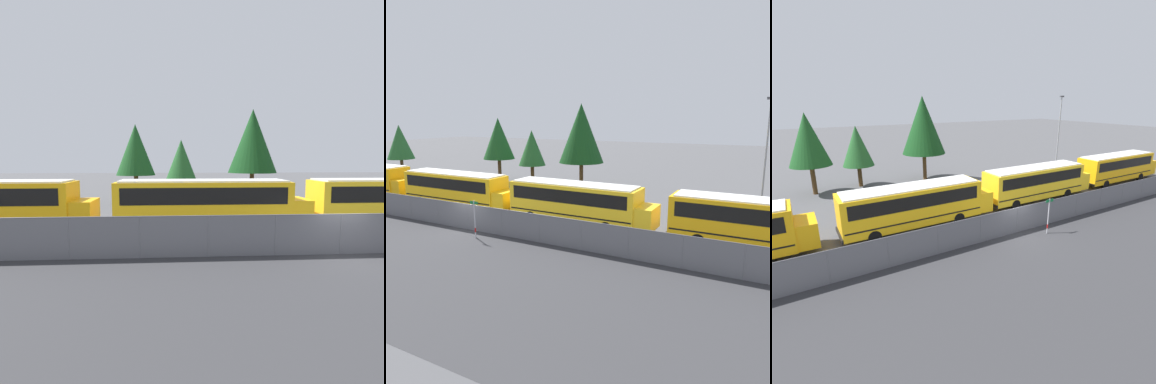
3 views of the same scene
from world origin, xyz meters
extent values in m
plane|color=#4C4C4F|center=(0.00, 0.00, 0.00)|extent=(200.00, 200.00, 0.00)
cube|color=#333335|center=(0.00, -6.00, 0.00)|extent=(95.90, 12.00, 0.01)
cube|color=#9EA0A5|center=(0.00, 0.00, 0.95)|extent=(61.90, 0.03, 1.90)
cube|color=slate|center=(0.00, -0.01, 0.95)|extent=(61.90, 0.01, 1.90)
cylinder|color=slate|center=(0.00, 0.00, 1.90)|extent=(61.90, 0.05, 0.05)
cylinder|color=slate|center=(-9.29, 0.00, 0.95)|extent=(0.07, 0.07, 1.90)
cylinder|color=slate|center=(-6.19, 0.00, 0.95)|extent=(0.07, 0.07, 1.90)
cylinder|color=slate|center=(-3.10, 0.00, 0.95)|extent=(0.07, 0.07, 1.90)
cylinder|color=slate|center=(0.00, 0.00, 0.95)|extent=(0.07, 0.07, 1.90)
cylinder|color=slate|center=(3.10, 0.00, 0.95)|extent=(0.07, 0.07, 1.90)
cylinder|color=slate|center=(6.19, 0.00, 0.95)|extent=(0.07, 0.07, 1.90)
cylinder|color=slate|center=(9.29, 0.00, 0.95)|extent=(0.07, 0.07, 1.90)
cylinder|color=slate|center=(12.38, 0.00, 0.95)|extent=(0.07, 0.07, 1.90)
cylinder|color=slate|center=(15.48, 0.00, 0.95)|extent=(0.07, 0.07, 1.90)
cylinder|color=slate|center=(18.57, 0.00, 0.95)|extent=(0.07, 0.07, 1.90)
cube|color=#EDA80F|center=(-13.02, 4.74, 1.26)|extent=(1.24, 2.32, 1.61)
cylinder|color=black|center=(-15.60, 5.88, 0.45)|extent=(0.91, 0.28, 0.91)
cube|color=yellow|center=(-5.99, 4.60, 1.79)|extent=(10.31, 2.52, 2.68)
cube|color=black|center=(-5.99, 4.60, 2.38)|extent=(9.49, 2.56, 0.96)
cube|color=black|center=(-5.99, 4.60, 1.04)|extent=(10.10, 2.55, 0.10)
cube|color=yellow|center=(-0.21, 4.60, 1.26)|extent=(1.24, 2.32, 1.61)
cube|color=black|center=(-11.19, 4.60, 0.60)|extent=(0.12, 2.52, 0.24)
cube|color=silver|center=(-5.99, 4.60, 3.18)|extent=(9.80, 2.27, 0.10)
cylinder|color=black|center=(-2.79, 5.74, 0.45)|extent=(0.91, 0.28, 0.91)
cylinder|color=black|center=(-2.79, 3.47, 0.45)|extent=(0.91, 0.28, 0.91)
cylinder|color=black|center=(-9.18, 5.74, 0.45)|extent=(0.91, 0.28, 0.91)
cylinder|color=black|center=(-9.18, 3.47, 0.45)|extent=(0.91, 0.28, 0.91)
cube|color=yellow|center=(6.18, 4.85, 1.79)|extent=(10.31, 2.52, 2.68)
cube|color=black|center=(6.18, 4.85, 2.38)|extent=(9.49, 2.56, 0.96)
cube|color=black|center=(6.18, 4.85, 1.04)|extent=(10.10, 2.55, 0.10)
cube|color=yellow|center=(11.95, 4.85, 1.26)|extent=(1.24, 2.32, 1.61)
cube|color=black|center=(0.98, 4.85, 0.60)|extent=(0.12, 2.52, 0.24)
cube|color=silver|center=(6.18, 4.85, 3.18)|extent=(9.80, 2.27, 0.10)
cylinder|color=black|center=(9.38, 5.99, 0.45)|extent=(0.91, 0.28, 0.91)
cylinder|color=black|center=(9.38, 3.71, 0.45)|extent=(0.91, 0.28, 0.91)
cylinder|color=black|center=(2.98, 5.99, 0.45)|extent=(0.91, 0.28, 0.91)
cylinder|color=black|center=(2.98, 3.71, 0.45)|extent=(0.91, 0.28, 0.91)
cube|color=#EDA80F|center=(18.80, 5.05, 1.79)|extent=(10.31, 2.52, 2.68)
cube|color=black|center=(18.80, 5.05, 2.38)|extent=(9.49, 2.56, 0.96)
cube|color=black|center=(18.80, 5.05, 1.04)|extent=(10.10, 2.55, 0.10)
cube|color=black|center=(13.59, 5.05, 0.60)|extent=(0.12, 2.52, 0.24)
cube|color=silver|center=(18.80, 5.05, 3.18)|extent=(9.80, 2.27, 0.10)
cylinder|color=black|center=(15.60, 6.18, 0.45)|extent=(0.91, 0.28, 0.91)
cylinder|color=black|center=(15.60, 3.91, 0.45)|extent=(0.91, 0.28, 0.91)
cylinder|color=#B7B7BC|center=(1.80, -1.22, 1.31)|extent=(0.08, 0.08, 2.61)
cylinder|color=red|center=(1.80, -1.22, 0.55)|extent=(0.09, 0.09, 0.30)
cube|color=#147238|center=(1.80, -1.22, 2.46)|extent=(0.70, 0.02, 0.20)
cylinder|color=gray|center=(18.75, 13.90, 4.70)|extent=(0.16, 0.16, 9.41)
cylinder|color=#51381E|center=(0.36, 17.22, 1.58)|extent=(0.44, 0.44, 3.16)
cone|color=#144219|center=(0.36, 17.22, 6.38)|extent=(4.95, 4.95, 6.44)
cylinder|color=#51381E|center=(-28.98, 16.51, 1.06)|extent=(0.44, 0.44, 2.12)
cone|color=#235B28|center=(-28.98, 16.51, 4.58)|extent=(3.79, 3.79, 4.93)
cylinder|color=#51381E|center=(-6.92, 18.14, 1.15)|extent=(0.44, 0.44, 2.31)
cone|color=#235B28|center=(-6.92, 18.14, 4.44)|extent=(3.28, 3.28, 4.27)
cylinder|color=#51381E|center=(-11.53, 17.52, 1.46)|extent=(0.44, 0.44, 2.92)
cone|color=#194C1E|center=(-11.53, 17.52, 5.48)|extent=(3.93, 3.93, 5.11)
camera|label=1|loc=(-7.78, -13.19, 4.34)|focal=28.00mm
camera|label=2|loc=(19.49, -19.57, 8.11)|focal=35.00mm
camera|label=3|loc=(-13.24, -15.08, 9.13)|focal=28.00mm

